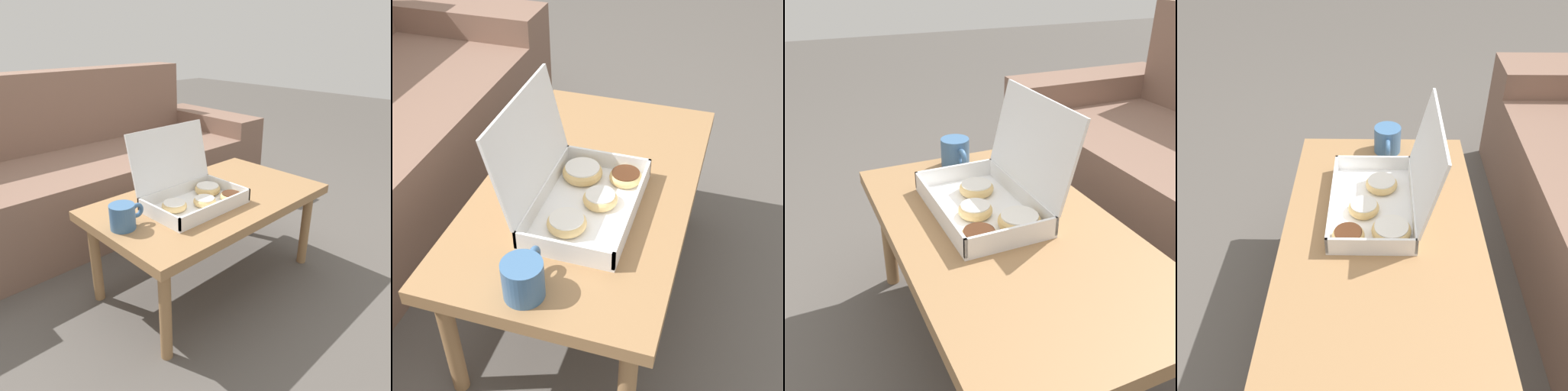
{
  "view_description": "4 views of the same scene",
  "coord_description": "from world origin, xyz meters",
  "views": [
    {
      "loc": [
        -1.09,
        -1.21,
        1.08
      ],
      "look_at": [
        -0.11,
        -0.2,
        0.47
      ],
      "focal_mm": 35.0,
      "sensor_mm": 36.0,
      "label": 1
    },
    {
      "loc": [
        -1.16,
        -0.52,
        1.33
      ],
      "look_at": [
        -0.11,
        -0.2,
        0.47
      ],
      "focal_mm": 50.0,
      "sensor_mm": 36.0,
      "label": 2
    },
    {
      "loc": [
        0.89,
        -0.63,
        1.05
      ],
      "look_at": [
        -0.11,
        -0.2,
        0.47
      ],
      "focal_mm": 42.0,
      "sensor_mm": 36.0,
      "label": 3
    },
    {
      "loc": [
        0.94,
        -0.18,
        1.33
      ],
      "look_at": [
        -0.11,
        -0.2,
        0.47
      ],
      "focal_mm": 42.0,
      "sensor_mm": 36.0,
      "label": 4
    }
  ],
  "objects": [
    {
      "name": "ground_plane",
      "position": [
        0.0,
        0.0,
        0.0
      ],
      "size": [
        12.0,
        12.0,
        0.0
      ],
      "primitive_type": "plane",
      "color": "#514C47"
    },
    {
      "name": "coffee_mug",
      "position": [
        -0.43,
        -0.15,
        0.47
      ],
      "size": [
        0.14,
        0.09,
        0.09
      ],
      "color": "#3D6693",
      "rests_on": "coffee_table"
    },
    {
      "name": "coffee_table",
      "position": [
        0.0,
        -0.17,
        0.38
      ],
      "size": [
        1.01,
        0.58,
        0.42
      ],
      "color": "#997047",
      "rests_on": "ground_plane"
    },
    {
      "name": "pastry_box",
      "position": [
        -0.09,
        -0.16,
        0.48
      ],
      "size": [
        0.4,
        0.31,
        0.3
      ],
      "color": "white",
      "rests_on": "coffee_table"
    }
  ]
}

